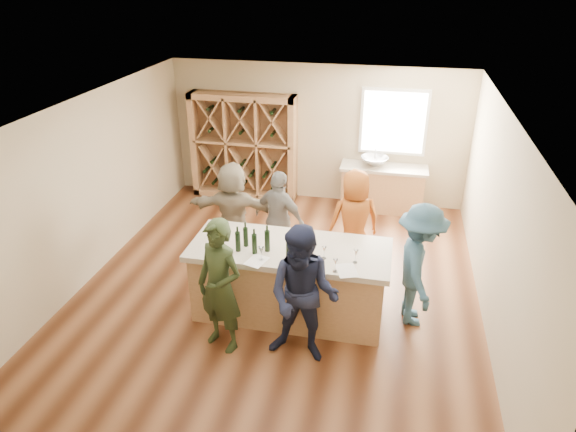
% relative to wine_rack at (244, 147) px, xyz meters
% --- Properties ---
extents(floor, '(6.00, 7.00, 0.10)m').
position_rel_wine_rack_xyz_m(floor, '(1.50, -3.27, -1.15)').
color(floor, brown).
rests_on(floor, ground).
extents(ceiling, '(6.00, 7.00, 0.10)m').
position_rel_wine_rack_xyz_m(ceiling, '(1.50, -3.27, 1.75)').
color(ceiling, white).
rests_on(ceiling, ground).
extents(wall_back, '(6.00, 0.10, 2.80)m').
position_rel_wine_rack_xyz_m(wall_back, '(1.50, 0.28, 0.30)').
color(wall_back, tan).
rests_on(wall_back, ground).
extents(wall_front, '(6.00, 0.10, 2.80)m').
position_rel_wine_rack_xyz_m(wall_front, '(1.50, -6.82, 0.30)').
color(wall_front, tan).
rests_on(wall_front, ground).
extents(wall_left, '(0.10, 7.00, 2.80)m').
position_rel_wine_rack_xyz_m(wall_left, '(-1.55, -3.27, 0.30)').
color(wall_left, tan).
rests_on(wall_left, ground).
extents(wall_right, '(0.10, 7.00, 2.80)m').
position_rel_wine_rack_xyz_m(wall_right, '(4.55, -3.27, 0.30)').
color(wall_right, tan).
rests_on(wall_right, ground).
extents(window_frame, '(1.30, 0.06, 1.30)m').
position_rel_wine_rack_xyz_m(window_frame, '(3.00, 0.20, 0.65)').
color(window_frame, white).
rests_on(window_frame, wall_back).
extents(window_pane, '(1.18, 0.01, 1.18)m').
position_rel_wine_rack_xyz_m(window_pane, '(3.00, 0.17, 0.65)').
color(window_pane, white).
rests_on(window_pane, wall_back).
extents(wine_rack, '(2.20, 0.45, 2.20)m').
position_rel_wine_rack_xyz_m(wine_rack, '(0.00, 0.00, 0.00)').
color(wine_rack, tan).
rests_on(wine_rack, floor).
extents(back_counter_base, '(1.60, 0.58, 0.86)m').
position_rel_wine_rack_xyz_m(back_counter_base, '(2.90, -0.07, -0.67)').
color(back_counter_base, tan).
rests_on(back_counter_base, floor).
extents(back_counter_top, '(1.70, 0.62, 0.06)m').
position_rel_wine_rack_xyz_m(back_counter_top, '(2.90, -0.07, -0.21)').
color(back_counter_top, '#C1B49E').
rests_on(back_counter_top, back_counter_base).
extents(sink, '(0.54, 0.54, 0.19)m').
position_rel_wine_rack_xyz_m(sink, '(2.70, -0.07, -0.09)').
color(sink, silver).
rests_on(sink, back_counter_top).
extents(faucet, '(0.02, 0.02, 0.30)m').
position_rel_wine_rack_xyz_m(faucet, '(2.70, 0.11, -0.03)').
color(faucet, silver).
rests_on(faucet, back_counter_top).
extents(tasting_counter_base, '(2.60, 1.00, 1.00)m').
position_rel_wine_rack_xyz_m(tasting_counter_base, '(1.79, -3.85, -0.60)').
color(tasting_counter_base, tan).
rests_on(tasting_counter_base, floor).
extents(tasting_counter_top, '(2.72, 1.12, 0.08)m').
position_rel_wine_rack_xyz_m(tasting_counter_top, '(1.79, -3.85, -0.06)').
color(tasting_counter_top, '#C1B49E').
rests_on(tasting_counter_top, tasting_counter_base).
extents(wine_bottle_a, '(0.09, 0.09, 0.30)m').
position_rel_wine_rack_xyz_m(wine_bottle_a, '(0.89, -4.02, 0.13)').
color(wine_bottle_a, black).
rests_on(wine_bottle_a, tasting_counter_top).
extents(wine_bottle_b, '(0.07, 0.07, 0.28)m').
position_rel_wine_rack_xyz_m(wine_bottle_b, '(1.14, -4.09, 0.12)').
color(wine_bottle_b, black).
rests_on(wine_bottle_b, tasting_counter_top).
extents(wine_bottle_c, '(0.09, 0.09, 0.27)m').
position_rel_wine_rack_xyz_m(wine_bottle_c, '(1.20, -3.94, 0.12)').
color(wine_bottle_c, black).
rests_on(wine_bottle_c, tasting_counter_top).
extents(wine_bottle_d, '(0.09, 0.09, 0.28)m').
position_rel_wine_rack_xyz_m(wine_bottle_d, '(1.37, -4.11, 0.12)').
color(wine_bottle_d, black).
rests_on(wine_bottle_d, tasting_counter_top).
extents(wine_bottle_e, '(0.08, 0.08, 0.30)m').
position_rel_wine_rack_xyz_m(wine_bottle_e, '(1.52, -4.01, 0.13)').
color(wine_bottle_e, black).
rests_on(wine_bottle_e, tasting_counter_top).
extents(wine_glass_a, '(0.09, 0.09, 0.20)m').
position_rel_wine_rack_xyz_m(wine_glass_a, '(1.50, -4.26, 0.08)').
color(wine_glass_a, white).
rests_on(wine_glass_a, tasting_counter_top).
extents(wine_glass_b, '(0.09, 0.09, 0.19)m').
position_rel_wine_rack_xyz_m(wine_glass_b, '(2.04, -4.26, 0.07)').
color(wine_glass_b, white).
rests_on(wine_glass_b, tasting_counter_top).
extents(wine_glass_c, '(0.08, 0.08, 0.17)m').
position_rel_wine_rack_xyz_m(wine_glass_c, '(2.47, -4.33, 0.06)').
color(wine_glass_c, white).
rests_on(wine_glass_c, tasting_counter_top).
extents(wine_glass_d, '(0.07, 0.07, 0.16)m').
position_rel_wine_rack_xyz_m(wine_glass_d, '(2.29, -4.05, 0.06)').
color(wine_glass_d, white).
rests_on(wine_glass_d, tasting_counter_top).
extents(wine_glass_e, '(0.07, 0.07, 0.18)m').
position_rel_wine_rack_xyz_m(wine_glass_e, '(2.69, -4.06, 0.07)').
color(wine_glass_e, white).
rests_on(wine_glass_e, tasting_counter_top).
extents(tasting_menu_a, '(0.30, 0.36, 0.00)m').
position_rel_wine_rack_xyz_m(tasting_menu_a, '(1.45, -4.29, -0.02)').
color(tasting_menu_a, white).
rests_on(tasting_menu_a, tasting_counter_top).
extents(tasting_menu_b, '(0.34, 0.38, 0.00)m').
position_rel_wine_rack_xyz_m(tasting_menu_b, '(2.09, -4.23, -0.02)').
color(tasting_menu_b, white).
rests_on(tasting_menu_b, tasting_counter_top).
extents(tasting_menu_c, '(0.34, 0.40, 0.00)m').
position_rel_wine_rack_xyz_m(tasting_menu_c, '(2.61, -4.28, -0.02)').
color(tasting_menu_c, white).
rests_on(tasting_menu_c, tasting_counter_top).
extents(person_near_left, '(0.80, 0.70, 1.82)m').
position_rel_wine_rack_xyz_m(person_near_left, '(1.09, -4.71, -0.19)').
color(person_near_left, '#263319').
rests_on(person_near_left, floor).
extents(person_near_right, '(0.94, 0.57, 1.84)m').
position_rel_wine_rack_xyz_m(person_near_right, '(2.14, -4.71, -0.18)').
color(person_near_right, '#191E38').
rests_on(person_near_right, floor).
extents(person_server, '(0.67, 1.20, 1.77)m').
position_rel_wine_rack_xyz_m(person_server, '(3.52, -3.65, -0.21)').
color(person_server, '#335972').
rests_on(person_server, floor).
extents(person_far_mid, '(1.07, 0.83, 1.63)m').
position_rel_wine_rack_xyz_m(person_far_mid, '(1.35, -2.54, -0.29)').
color(person_far_mid, slate).
rests_on(person_far_mid, floor).
extents(person_far_right, '(0.97, 0.81, 1.70)m').
position_rel_wine_rack_xyz_m(person_far_right, '(2.54, -2.44, -0.25)').
color(person_far_right, '#994C19').
rests_on(person_far_right, floor).
extents(person_far_left, '(1.61, 0.70, 1.69)m').
position_rel_wine_rack_xyz_m(person_far_left, '(0.54, -2.47, -0.26)').
color(person_far_left, gray).
rests_on(person_far_left, floor).
extents(wine_bottle_f, '(0.07, 0.07, 0.30)m').
position_rel_wine_rack_xyz_m(wine_bottle_f, '(1.84, -4.15, 0.13)').
color(wine_bottle_f, black).
rests_on(wine_bottle_f, tasting_counter_top).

